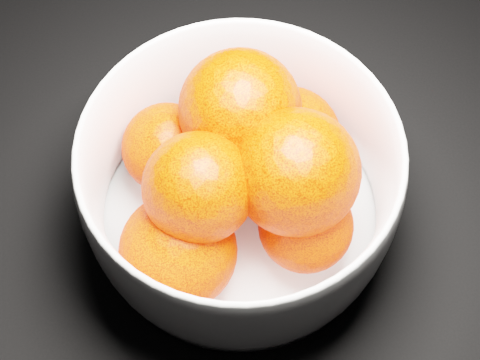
{
  "coord_description": "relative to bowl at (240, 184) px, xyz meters",
  "views": [
    {
      "loc": [
        0.24,
        -0.15,
        0.54
      ],
      "look_at": [
        0.25,
        0.11,
        0.07
      ],
      "focal_mm": 50.0,
      "sensor_mm": 36.0,
      "label": 1
    }
  ],
  "objects": [
    {
      "name": "orange_pile",
      "position": [
        0.0,
        0.0,
        0.02
      ],
      "size": [
        0.19,
        0.19,
        0.14
      ],
      "color": "#FE2702",
      "rests_on": "bowl"
    },
    {
      "name": "bowl",
      "position": [
        0.0,
        0.0,
        0.0
      ],
      "size": [
        0.26,
        0.26,
        0.12
      ],
      "rotation": [
        0.0,
        0.0,
        0.28
      ],
      "color": "white",
      "rests_on": "ground"
    }
  ]
}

